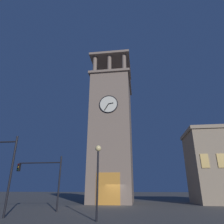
# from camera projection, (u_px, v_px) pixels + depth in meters

# --- Properties ---
(ground_plane) EXTENTS (200.00, 200.00, 0.00)m
(ground_plane) POSITION_uv_depth(u_px,v_px,m) (114.00, 206.00, 23.97)
(ground_plane) COLOR #56544F
(clocktower) EXTENTS (6.78, 9.36, 26.14)m
(clocktower) POSITION_uv_depth(u_px,v_px,m) (112.00, 134.00, 33.05)
(clocktower) COLOR gray
(clocktower) RESTS_ON ground_plane
(traffic_signal_mid) EXTENTS (4.61, 0.41, 5.06)m
(traffic_signal_mid) POSITION_uv_depth(u_px,v_px,m) (44.00, 174.00, 19.74)
(traffic_signal_mid) COLOR black
(traffic_signal_mid) RESTS_ON ground_plane
(street_lamp) EXTENTS (0.44, 0.44, 4.95)m
(street_lamp) POSITION_uv_depth(u_px,v_px,m) (98.00, 166.00, 14.09)
(street_lamp) COLOR black
(street_lamp) RESTS_ON ground_plane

